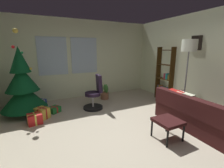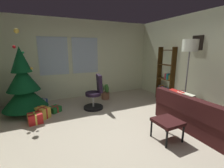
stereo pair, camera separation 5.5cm
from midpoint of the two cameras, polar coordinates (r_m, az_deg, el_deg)
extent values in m
cube|color=#B6AC94|center=(3.20, 4.86, -20.10)|extent=(5.18, 6.03, 0.10)
cube|color=beige|center=(5.56, -11.02, 8.90)|extent=(5.18, 0.10, 2.66)
cube|color=silver|center=(5.34, -20.49, 9.61)|extent=(0.90, 0.03, 1.20)
cube|color=silver|center=(5.53, -9.60, 10.32)|extent=(0.90, 0.03, 1.20)
cube|color=beige|center=(4.64, 34.92, 6.10)|extent=(0.10, 6.03, 2.66)
cube|color=black|center=(4.90, 29.37, 13.13)|extent=(0.02, 0.32, 0.38)
cube|color=black|center=(3.89, 30.97, -11.73)|extent=(0.92, 2.04, 0.39)
cube|color=black|center=(3.49, 28.27, -7.58)|extent=(0.26, 2.02, 0.35)
cube|color=black|center=(4.35, 21.46, -4.13)|extent=(0.86, 0.17, 0.20)
cube|color=#AC1814|center=(3.90, 23.35, -5.14)|extent=(0.25, 0.42, 0.42)
cube|color=beige|center=(3.75, 25.93, -6.07)|extent=(0.17, 0.41, 0.41)
cube|color=black|center=(3.15, 20.33, -12.90)|extent=(0.46, 0.47, 0.06)
cylinder|color=black|center=(2.99, 20.10, -18.63)|extent=(0.04, 0.04, 0.33)
cylinder|color=black|center=(3.26, 25.26, -16.36)|extent=(0.04, 0.04, 0.33)
cylinder|color=black|center=(3.24, 14.84, -15.61)|extent=(0.04, 0.04, 0.33)
cylinder|color=black|center=(3.49, 20.00, -13.84)|extent=(0.04, 0.04, 0.33)
cylinder|color=#4C331E|center=(4.77, -28.68, -8.52)|extent=(0.12, 0.12, 0.16)
cone|color=#0A3F1F|center=(4.65, -29.21, -3.88)|extent=(1.11, 1.11, 0.64)
cone|color=#0A3F1F|center=(4.55, -29.86, 1.89)|extent=(0.80, 0.80, 0.64)
cone|color=#0A3F1F|center=(4.50, -30.54, 7.85)|extent=(0.49, 0.49, 0.64)
sphere|color=red|center=(4.49, -32.18, 11.54)|extent=(0.08, 0.08, 0.08)
sphere|color=gold|center=(4.45, -27.28, 5.16)|extent=(0.06, 0.06, 0.06)
sphere|color=silver|center=(4.79, -29.80, 4.26)|extent=(0.08, 0.08, 0.08)
sphere|color=blue|center=(4.71, -31.80, 5.13)|extent=(0.07, 0.07, 0.07)
sphere|color=#1E8C4C|center=(4.39, -29.76, 10.06)|extent=(0.06, 0.06, 0.06)
sphere|color=#F2D14C|center=(4.51, -31.55, 16.40)|extent=(0.12, 0.12, 0.12)
cube|color=red|center=(4.06, -26.15, -11.33)|extent=(0.33, 0.31, 0.24)
cube|color=#EAD84C|center=(4.06, -26.15, -11.33)|extent=(0.31, 0.09, 0.24)
cube|color=#EAD84C|center=(4.06, -26.15, -11.33)|extent=(0.08, 0.27, 0.24)
cube|color=#1E722D|center=(4.55, -20.05, -8.73)|extent=(0.37, 0.36, 0.16)
cube|color=red|center=(4.55, -20.05, -8.73)|extent=(0.17, 0.24, 0.16)
cube|color=red|center=(4.55, -20.05, -8.73)|extent=(0.25, 0.18, 0.16)
cube|color=gold|center=(4.27, -23.89, -9.65)|extent=(0.38, 0.39, 0.27)
cube|color=#B21919|center=(4.27, -23.89, -9.65)|extent=(0.22, 0.28, 0.28)
cube|color=#B21919|center=(4.27, -23.89, -9.65)|extent=(0.22, 0.17, 0.28)
cube|color=#2D4C99|center=(5.13, -23.93, -6.28)|extent=(0.29, 0.29, 0.21)
cube|color=silver|center=(5.13, -23.93, -6.28)|extent=(0.17, 0.18, 0.22)
cube|color=silver|center=(5.13, -23.93, -6.28)|extent=(0.18, 0.17, 0.22)
cylinder|color=black|center=(4.56, -6.52, -8.57)|extent=(0.56, 0.56, 0.06)
cylinder|color=#B2B2B7|center=(4.49, -6.59, -5.95)|extent=(0.05, 0.05, 0.38)
cylinder|color=black|center=(4.43, -6.66, -3.62)|extent=(0.44, 0.44, 0.09)
cube|color=black|center=(4.40, -4.33, 0.28)|extent=(0.15, 0.41, 0.49)
cube|color=#311F08|center=(5.15, 21.80, 2.85)|extent=(0.18, 0.04, 1.75)
cube|color=#311F08|center=(5.57, 17.33, 3.88)|extent=(0.18, 0.04, 1.75)
cube|color=#311F08|center=(5.49, 19.00, -3.06)|extent=(0.18, 0.56, 0.02)
cube|color=#311F08|center=(5.39, 19.36, 1.73)|extent=(0.18, 0.56, 0.02)
cube|color=#311F08|center=(5.32, 19.73, 6.66)|extent=(0.18, 0.56, 0.02)
cube|color=#311F08|center=(5.30, 20.12, 11.68)|extent=(0.18, 0.56, 0.02)
cube|color=maroon|center=(5.33, 20.79, -2.64)|extent=(0.15, 0.05, 0.16)
cube|color=#28448B|center=(5.39, 20.27, -2.29)|extent=(0.13, 0.07, 0.19)
cube|color=beige|center=(5.44, 19.52, -2.35)|extent=(0.16, 0.08, 0.14)
cube|color=#396A46|center=(5.48, 19.02, -1.92)|extent=(0.17, 0.04, 0.19)
cube|color=#6E386C|center=(5.54, 18.60, -1.72)|extent=(0.14, 0.07, 0.20)
cube|color=#AE791D|center=(5.58, 18.14, -1.48)|extent=(0.14, 0.05, 0.21)
cube|color=#4E4E60|center=(5.62, 17.73, -1.38)|extent=(0.15, 0.05, 0.21)
cube|color=olive|center=(5.24, 21.19, 2.33)|extent=(0.14, 0.06, 0.16)
cube|color=teal|center=(5.28, 20.58, 2.60)|extent=(0.16, 0.06, 0.19)
cube|color=maroon|center=(5.33, 19.98, 2.72)|extent=(0.16, 0.08, 0.19)
cylinder|color=slate|center=(4.49, 24.99, -10.30)|extent=(0.28, 0.28, 0.03)
cylinder|color=slate|center=(4.26, 26.02, -0.13)|extent=(0.03, 0.03, 1.60)
cylinder|color=silver|center=(4.17, 27.31, 12.54)|extent=(0.35, 0.35, 0.28)
cylinder|color=brown|center=(5.34, -2.18, -4.31)|extent=(0.27, 0.27, 0.23)
ellipsoid|color=#38722F|center=(5.29, -1.57, -1.62)|extent=(0.16, 0.15, 0.30)
ellipsoid|color=#38722F|center=(5.31, -1.81, -1.52)|extent=(0.19, 0.14, 0.31)
ellipsoid|color=#38722F|center=(5.35, -2.00, -1.51)|extent=(0.17, 0.16, 0.28)
ellipsoid|color=#38722F|center=(5.19, -1.40, -1.96)|extent=(0.13, 0.16, 0.28)
ellipsoid|color=#38722F|center=(5.41, -3.25, -1.20)|extent=(0.17, 0.12, 0.31)
camera|label=1|loc=(0.03, -89.57, 0.10)|focal=24.72mm
camera|label=2|loc=(0.03, 90.43, -0.10)|focal=24.72mm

